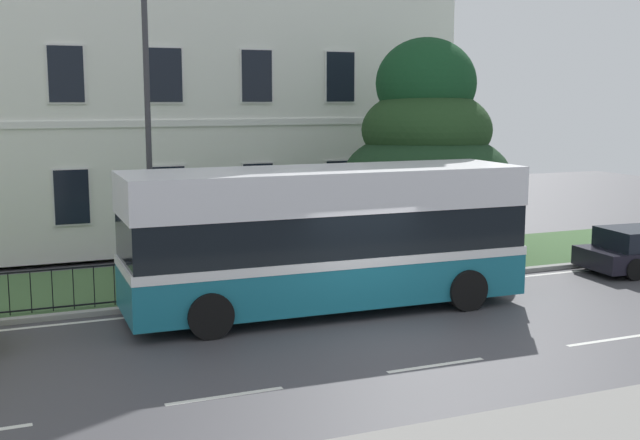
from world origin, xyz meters
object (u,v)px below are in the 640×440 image
(evergreen_tree, at_px, (426,172))
(litter_bin, at_px, (338,255))
(single_decker_bus, at_px, (326,236))
(georgian_townhouse, at_px, (178,37))
(street_lamp_post, at_px, (148,110))

(evergreen_tree, distance_m, litter_bin, 3.97)
(single_decker_bus, height_order, litter_bin, single_decker_bus)
(single_decker_bus, relative_size, litter_bin, 8.55)
(evergreen_tree, relative_size, litter_bin, 6.15)
(georgian_townhouse, distance_m, evergreen_tree, 10.43)
(evergreen_tree, distance_m, single_decker_bus, 6.16)
(georgian_townhouse, height_order, street_lamp_post, georgian_townhouse)
(georgian_townhouse, xyz_separation_m, litter_bin, (2.19, -8.84, -6.28))
(evergreen_tree, bearing_deg, litter_bin, -162.86)
(georgian_townhouse, bearing_deg, street_lamp_post, -107.57)
(evergreen_tree, xyz_separation_m, single_decker_bus, (-4.77, -3.77, -0.99))
(single_decker_bus, bearing_deg, street_lamp_post, 142.00)
(evergreen_tree, distance_m, street_lamp_post, 8.47)
(evergreen_tree, relative_size, street_lamp_post, 0.85)
(georgian_townhouse, xyz_separation_m, evergreen_tree, (5.43, -7.84, -4.23))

